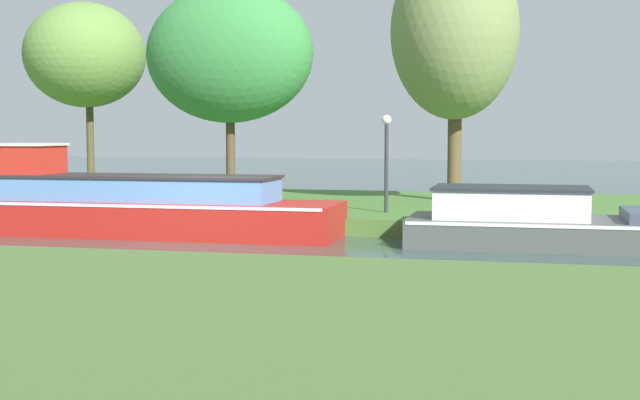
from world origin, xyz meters
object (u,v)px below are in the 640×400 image
lamp_post (386,150)px  mooring_post_near (183,199)px  willow_tree_centre (229,54)px  willow_tree_right (455,32)px  red_narrowboat (124,206)px  slate_barge (530,222)px  willow_tree_left (85,55)px

lamp_post → mooring_post_near: 5.23m
willow_tree_centre → mooring_post_near: size_ratio=8.94×
willow_tree_right → mooring_post_near: (-6.26, -5.10, -4.50)m
red_narrowboat → willow_tree_centre: bearing=83.2°
lamp_post → mooring_post_near: lamp_post is taller
willow_tree_centre → willow_tree_right: 6.59m
red_narrowboat → lamp_post: (5.83, 2.72, 1.30)m
slate_barge → willow_tree_left: 16.89m
willow_tree_right → mooring_post_near: size_ratio=10.43×
slate_barge → willow_tree_left: size_ratio=0.84×
slate_barge → lamp_post: lamp_post is taller
willow_tree_left → slate_barge: bearing=-28.1°
red_narrowboat → willow_tree_right: (7.19, 6.48, 4.59)m
red_narrowboat → willow_tree_left: willow_tree_left is taller
willow_tree_left → mooring_post_near: (5.96, -6.29, -4.20)m
red_narrowboat → willow_tree_left: size_ratio=1.61×
red_narrowboat → willow_tree_right: size_ratio=1.37×
willow_tree_left → lamp_post: (10.87, -4.95, -2.98)m
willow_tree_right → lamp_post: willow_tree_right is taller
red_narrowboat → willow_tree_centre: size_ratio=1.60×
slate_barge → willow_tree_right: bearing=108.4°
slate_barge → willow_tree_right: 8.31m
slate_barge → red_narrowboat: bearing=180.0°
lamp_post → willow_tree_right: bearing=70.2°
red_narrowboat → lamp_post: bearing=25.0°
willow_tree_right → lamp_post: 5.17m
willow_tree_centre → willow_tree_right: willow_tree_right is taller
mooring_post_near → willow_tree_left: bearing=133.5°
willow_tree_left → willow_tree_right: willow_tree_right is taller
willow_tree_right → slate_barge: bearing=-71.6°
willow_tree_right → willow_tree_centre: bearing=-173.0°
slate_barge → willow_tree_left: willow_tree_left is taller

